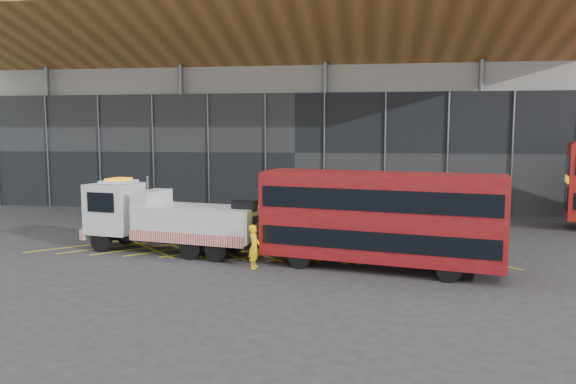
# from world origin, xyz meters

# --- Properties ---
(ground_plane) EXTENTS (120.00, 120.00, 0.00)m
(ground_plane) POSITION_xyz_m (0.00, 0.00, 0.00)
(ground_plane) COLOR #2C2C2E
(road_markings) EXTENTS (21.56, 7.16, 0.01)m
(road_markings) POSITION_xyz_m (2.40, 0.00, 0.01)
(road_markings) COLOR yellow
(road_markings) RESTS_ON ground_plane
(construction_building) EXTENTS (55.00, 23.97, 18.00)m
(construction_building) POSITION_xyz_m (1.92, 18.40, 8.98)
(construction_building) COLOR #999993
(construction_building) RESTS_ON ground_plane
(recovery_truck) EXTENTS (9.65, 3.84, 3.35)m
(recovery_truck) POSITION_xyz_m (-2.01, -2.39, 1.55)
(recovery_truck) COLOR black
(recovery_truck) RESTS_ON ground_plane
(bus_towed) EXTENTS (9.71, 4.20, 3.85)m
(bus_towed) POSITION_xyz_m (7.50, -4.26, 2.14)
(bus_towed) COLOR maroon
(bus_towed) RESTS_ON ground_plane
(worker) EXTENTS (0.45, 0.66, 1.75)m
(worker) POSITION_xyz_m (2.57, -4.74, 0.87)
(worker) COLOR yellow
(worker) RESTS_ON ground_plane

